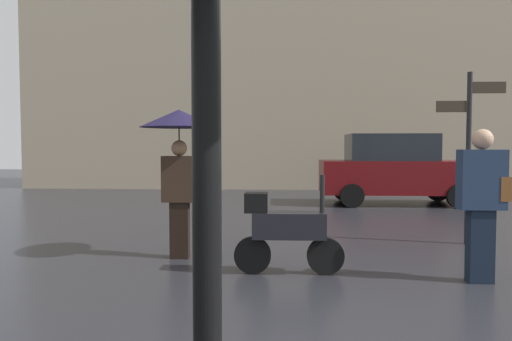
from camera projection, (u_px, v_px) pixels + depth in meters
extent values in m
cylinder|color=black|center=(207.00, 216.00, 1.62)|extent=(0.10, 0.10, 2.69)
cube|color=black|center=(180.00, 230.00, 6.79)|extent=(0.26, 0.17, 0.80)
cube|color=#332319|center=(179.00, 179.00, 6.75)|extent=(0.48, 0.21, 0.65)
sphere|color=#936B4C|center=(179.00, 148.00, 6.73)|extent=(0.22, 0.22, 0.22)
cylinder|color=black|center=(179.00, 138.00, 6.72)|extent=(0.02, 0.02, 0.30)
cone|color=#1C1636|center=(179.00, 118.00, 6.71)|extent=(1.10, 1.10, 0.25)
cube|color=black|center=(480.00, 246.00, 5.57)|extent=(0.28, 0.18, 0.85)
cube|color=#1E2D47|center=(482.00, 179.00, 5.53)|extent=(0.51, 0.23, 0.69)
sphere|color=tan|center=(483.00, 139.00, 5.51)|extent=(0.24, 0.24, 0.24)
cube|color=brown|center=(502.00, 189.00, 5.52)|extent=(0.12, 0.24, 0.28)
cylinder|color=black|center=(325.00, 256.00, 5.91)|extent=(0.46, 0.09, 0.46)
cylinder|color=black|center=(253.00, 255.00, 5.96)|extent=(0.46, 0.09, 0.46)
cube|color=black|center=(289.00, 225.00, 5.92)|extent=(0.90, 0.32, 0.32)
cube|color=black|center=(256.00, 202.00, 5.92)|extent=(0.28, 0.28, 0.24)
cylinder|color=black|center=(322.00, 197.00, 5.88)|extent=(0.06, 0.06, 0.55)
cube|color=#590C0F|center=(398.00, 177.00, 13.16)|extent=(4.18, 1.66, 0.89)
cube|color=black|center=(390.00, 147.00, 13.13)|extent=(2.30, 1.53, 0.72)
cylinder|color=black|center=(438.00, 190.00, 13.94)|extent=(0.62, 0.18, 0.62)
cylinder|color=black|center=(459.00, 196.00, 12.28)|extent=(0.62, 0.18, 0.62)
cylinder|color=black|center=(344.00, 190.00, 14.07)|extent=(0.62, 0.18, 0.62)
cylinder|color=black|center=(352.00, 196.00, 12.42)|extent=(0.62, 0.18, 0.62)
cylinder|color=black|center=(468.00, 159.00, 7.74)|extent=(0.08, 0.08, 2.77)
cube|color=#33281E|center=(488.00, 88.00, 7.66)|extent=(0.56, 0.04, 0.18)
cube|color=#33281E|center=(453.00, 107.00, 7.71)|extent=(0.52, 0.04, 0.18)
cube|color=gray|center=(282.00, 34.00, 18.89)|extent=(19.55, 3.20, 12.03)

